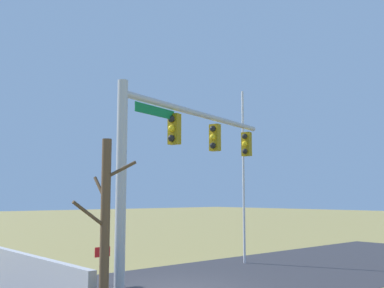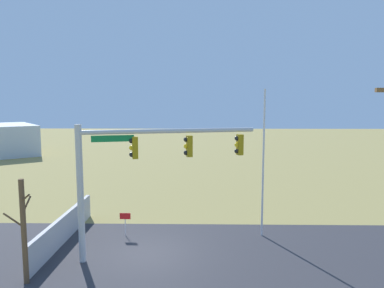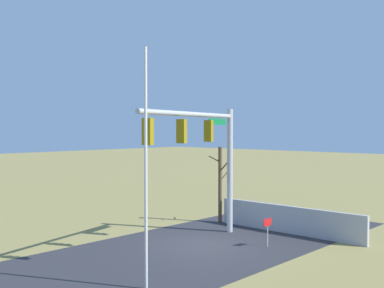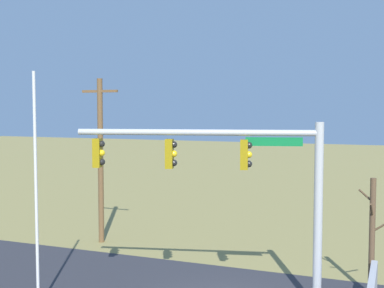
# 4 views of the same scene
# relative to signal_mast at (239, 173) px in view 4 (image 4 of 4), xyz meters

# --- Properties ---
(signal_mast) EXTENTS (7.74, 2.17, 6.00)m
(signal_mast) POSITION_rel_signal_mast_xyz_m (0.00, 0.00, 0.00)
(signal_mast) COLOR #B2B5BA
(signal_mast) RESTS_ON ground_plane
(flagpole) EXTENTS (0.10, 0.10, 7.59)m
(flagpole) POSITION_rel_signal_mast_xyz_m (-5.92, -2.59, -0.55)
(flagpole) COLOR silver
(flagpole) RESTS_ON ground_plane
(utility_pole) EXTENTS (1.90, 0.26, 7.83)m
(utility_pole) POSITION_rel_signal_mast_xyz_m (-8.41, 5.34, -0.27)
(utility_pole) COLOR brown
(utility_pole) RESTS_ON ground_plane
(bare_tree) EXTENTS (1.27, 1.02, 4.08)m
(bare_tree) POSITION_rel_signal_mast_xyz_m (4.00, 2.50, -2.25)
(bare_tree) COLOR brown
(bare_tree) RESTS_ON ground_plane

